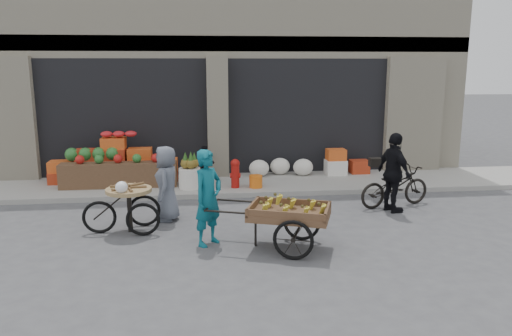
{
  "coord_description": "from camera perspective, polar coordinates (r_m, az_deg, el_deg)",
  "views": [
    {
      "loc": [
        -0.51,
        -8.25,
        3.09
      ],
      "look_at": [
        0.58,
        1.16,
        1.1
      ],
      "focal_mm": 35.0,
      "sensor_mm": 36.0,
      "label": 1
    }
  ],
  "objects": [
    {
      "name": "building",
      "position": [
        16.3,
        -4.94,
        12.81
      ],
      "size": [
        14.0,
        6.45,
        7.0
      ],
      "color": "beige",
      "rests_on": "ground"
    },
    {
      "name": "cyclist",
      "position": [
        10.83,
        15.49,
        -0.54
      ],
      "size": [
        0.65,
        1.06,
        1.69
      ],
      "primitive_type": "imported",
      "rotation": [
        0.0,
        0.0,
        1.83
      ],
      "color": "black",
      "rests_on": "ground"
    },
    {
      "name": "bicycle",
      "position": [
        11.35,
        15.57,
        -2.03
      ],
      "size": [
        1.81,
        1.02,
        0.9
      ],
      "primitive_type": "imported",
      "rotation": [
        0.0,
        0.0,
        1.83
      ],
      "color": "black",
      "rests_on": "ground"
    },
    {
      "name": "right_bay_goods",
      "position": [
        13.59,
        6.81,
        0.4
      ],
      "size": [
        3.35,
        0.6,
        0.7
      ],
      "color": "silver",
      "rests_on": "sidewalk"
    },
    {
      "name": "sidewalk",
      "position": [
        12.73,
        -4.13,
        -1.94
      ],
      "size": [
        18.0,
        2.2,
        0.12
      ],
      "primitive_type": "cube",
      "color": "gray",
      "rests_on": "ground"
    },
    {
      "name": "banana_cart",
      "position": [
        8.4,
        3.5,
        -4.81
      ],
      "size": [
        2.41,
        1.58,
        0.94
      ],
      "rotation": [
        0.0,
        0.0,
        -0.35
      ],
      "color": "brown",
      "rests_on": "ground"
    },
    {
      "name": "fruit_display",
      "position": [
        13.01,
        -15.22,
        0.73
      ],
      "size": [
        3.1,
        1.12,
        1.24
      ],
      "color": "#A83117",
      "rests_on": "sidewalk"
    },
    {
      "name": "ground",
      "position": [
        8.83,
        -2.93,
        -8.65
      ],
      "size": [
        80.0,
        80.0,
        0.0
      ],
      "primitive_type": "plane",
      "color": "#424244",
      "rests_on": "ground"
    },
    {
      "name": "seated_person",
      "position": [
        12.7,
        -5.76,
        0.43
      ],
      "size": [
        0.51,
        0.43,
        0.93
      ],
      "primitive_type": "imported",
      "rotation": [
        0.0,
        0.0,
        0.17
      ],
      "color": "black",
      "rests_on": "sidewalk"
    },
    {
      "name": "pineapple_bin",
      "position": [
        12.16,
        -7.58,
        -1.16
      ],
      "size": [
        0.52,
        0.52,
        0.5
      ],
      "primitive_type": "cylinder",
      "color": "silver",
      "rests_on": "sidewalk"
    },
    {
      "name": "tricycle_cart",
      "position": [
        9.56,
        -14.33,
        -3.84
      ],
      "size": [
        1.44,
        0.89,
        0.95
      ],
      "rotation": [
        0.0,
        0.0,
        0.06
      ],
      "color": "#9E7F51",
      "rests_on": "ground"
    },
    {
      "name": "vendor_woman",
      "position": [
        8.59,
        -5.5,
        -3.4
      ],
      "size": [
        0.71,
        0.72,
        1.67
      ],
      "primitive_type": "imported",
      "rotation": [
        0.0,
        0.0,
        0.82
      ],
      "color": "#0D5767",
      "rests_on": "ground"
    },
    {
      "name": "vendor_grey",
      "position": [
        10.07,
        -10.18,
        -1.76
      ],
      "size": [
        0.53,
        0.77,
        1.5
      ],
      "primitive_type": "imported",
      "rotation": [
        0.0,
        0.0,
        -1.64
      ],
      "color": "slate",
      "rests_on": "ground"
    },
    {
      "name": "orange_bucket",
      "position": [
        12.16,
        -0.02,
        -1.54
      ],
      "size": [
        0.32,
        0.32,
        0.3
      ],
      "primitive_type": "cylinder",
      "color": "orange",
      "rests_on": "sidewalk"
    },
    {
      "name": "fire_hydrant",
      "position": [
        12.11,
        -2.39,
        -0.48
      ],
      "size": [
        0.22,
        0.22,
        0.71
      ],
      "color": "#A5140F",
      "rests_on": "sidewalk"
    }
  ]
}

